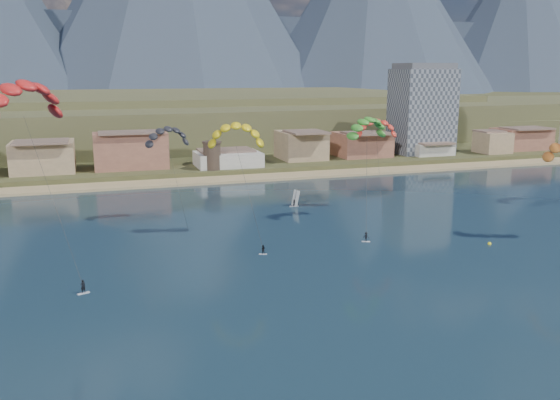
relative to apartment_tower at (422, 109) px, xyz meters
name	(u,v)px	position (x,y,z in m)	size (l,w,h in m)	color
ground	(363,336)	(-85.00, -128.00, -17.82)	(2400.00, 2400.00, 0.00)	black
beach	(201,181)	(-85.00, -22.00, -17.57)	(2200.00, 12.00, 0.90)	tan
land	(120,103)	(-85.00, 432.00, -17.82)	(2200.00, 900.00, 4.00)	brown
foothills	(199,117)	(-62.61, 104.47, -8.74)	(940.00, 210.00, 18.00)	brown
town	(54,153)	(-125.00, -6.00, -9.82)	(400.00, 24.00, 12.00)	beige
apartment_tower	(422,109)	(0.00, 0.00, 0.00)	(20.00, 16.00, 32.00)	gray
watchtower	(212,155)	(-80.00, -14.00, -11.45)	(5.82, 5.82, 8.60)	#47382D
kitesurfer_red	(22,94)	(-123.91, -88.41, 9.78)	(15.31, 22.12, 32.53)	silver
kitesurfer_yellow	(236,131)	(-88.90, -81.81, 2.39)	(11.47, 15.37, 23.83)	silver
kitesurfer_green	(367,125)	(-60.49, -78.19, 2.41)	(12.71, 18.10, 24.76)	silver
distant_kite_dark	(167,133)	(-99.52, -66.47, 0.91)	(10.04, 6.78, 21.65)	#262626
distant_kite_orange	(377,125)	(-53.57, -68.95, 1.50)	(10.13, 7.27, 22.19)	#262626
windsurfer	(295,201)	(-69.83, -60.39, -16.61)	(2.27, 2.47, 3.82)	silver
buoy	(489,244)	(-46.09, -100.52, -17.71)	(0.67, 0.67, 0.67)	#FFF91A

